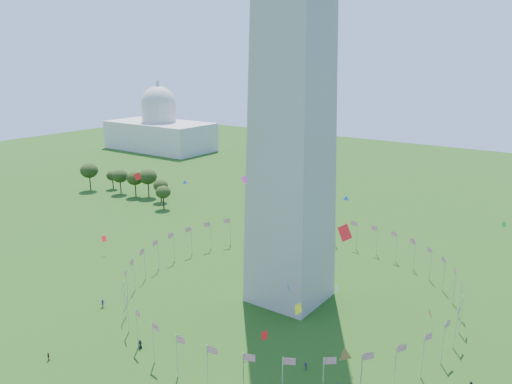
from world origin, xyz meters
TOP-DOWN VIEW (x-y plane):
  - flag_ring at (-0.00, 50.00)m, footprint 80.24×80.24m
  - capitol_building at (-180.00, 180.00)m, footprint 70.00×35.00m
  - kites_aloft at (13.45, 25.10)m, footprint 120.13×75.98m
  - tree_line_west at (-107.32, 90.84)m, footprint 55.33×15.69m

SIDE VIEW (x-z plane):
  - flag_ring at x=0.00m, z-range 0.00..9.00m
  - tree_line_west at x=-107.32m, z-range -0.63..11.64m
  - kites_aloft at x=13.45m, z-range 1.60..36.01m
  - capitol_building at x=-180.00m, z-range 0.00..46.00m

